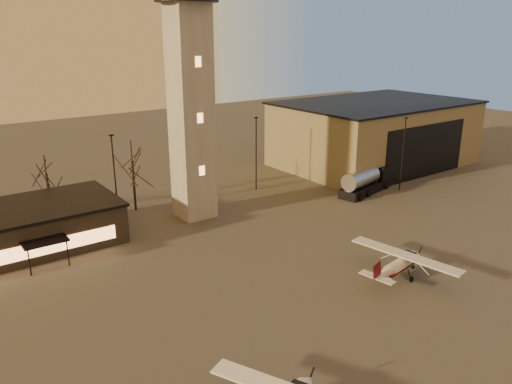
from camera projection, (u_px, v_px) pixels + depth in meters
ground at (396, 330)px, 36.90m from camera, size 220.00×220.00×0.00m
control_tower at (190, 76)px, 54.91m from camera, size 6.80×6.80×32.60m
hangar at (374, 133)px, 81.60m from camera, size 30.60×20.60×10.30m
light_poles at (193, 169)px, 59.33m from camera, size 58.50×12.25×10.14m
tree_row at (50, 169)px, 57.47m from camera, size 37.20×9.20×8.80m
cessna_front at (402, 266)px, 44.80m from camera, size 8.43×10.62×2.92m
fuel_truck at (365, 183)px, 67.86m from camera, size 9.76×4.66×3.49m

